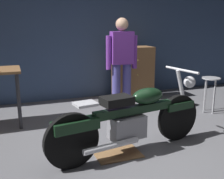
{
  "coord_description": "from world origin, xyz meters",
  "views": [
    {
      "loc": [
        -1.35,
        -2.91,
        1.59
      ],
      "look_at": [
        -0.01,
        0.7,
        0.65
      ],
      "focal_mm": 44.22,
      "sensor_mm": 36.0,
      "label": 1
    }
  ],
  "objects_px": {
    "person_standing": "(122,61)",
    "shop_stool": "(211,85)",
    "motorcycle": "(132,118)",
    "wooden_dresser": "(133,73)"
  },
  "relations": [
    {
      "from": "motorcycle",
      "to": "shop_stool",
      "type": "height_order",
      "value": "motorcycle"
    },
    {
      "from": "person_standing",
      "to": "shop_stool",
      "type": "height_order",
      "value": "person_standing"
    },
    {
      "from": "motorcycle",
      "to": "wooden_dresser",
      "type": "xyz_separation_m",
      "value": [
        1.07,
        2.3,
        0.1
      ]
    },
    {
      "from": "shop_stool",
      "to": "motorcycle",
      "type": "bearing_deg",
      "value": -154.18
    },
    {
      "from": "shop_stool",
      "to": "wooden_dresser",
      "type": "distance_m",
      "value": 1.62
    },
    {
      "from": "person_standing",
      "to": "shop_stool",
      "type": "xyz_separation_m",
      "value": [
        1.47,
        -0.6,
        -0.43
      ]
    },
    {
      "from": "motorcycle",
      "to": "shop_stool",
      "type": "distance_m",
      "value": 2.19
    },
    {
      "from": "person_standing",
      "to": "wooden_dresser",
      "type": "height_order",
      "value": "person_standing"
    },
    {
      "from": "wooden_dresser",
      "to": "person_standing",
      "type": "bearing_deg",
      "value": -127.32
    },
    {
      "from": "shop_stool",
      "to": "person_standing",
      "type": "bearing_deg",
      "value": 157.7
    }
  ]
}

